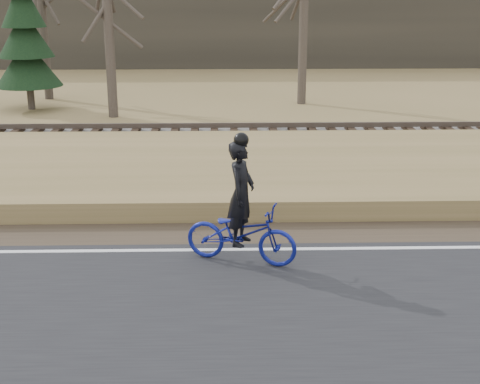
{
  "coord_description": "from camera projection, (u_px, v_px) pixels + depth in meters",
  "views": [
    {
      "loc": [
        2.09,
        -11.39,
        4.84
      ],
      "look_at": [
        2.38,
        0.5,
        1.1
      ],
      "focal_mm": 50.0,
      "sensor_mm": 36.0,
      "label": 1
    }
  ],
  "objects": [
    {
      "name": "conifer",
      "position": [
        25.0,
        35.0,
        25.83
      ],
      "size": [
        2.6,
        2.6,
        6.14
      ],
      "color": "#4C4238",
      "rests_on": "ground"
    },
    {
      "name": "embankment",
      "position": [
        138.0,
        182.0,
        16.21
      ],
      "size": [
        120.0,
        5.0,
        0.44
      ],
      "primitive_type": "cube",
      "color": "olive",
      "rests_on": "ground"
    },
    {
      "name": "edge_line",
      "position": [
        113.0,
        251.0,
        12.44
      ],
      "size": [
        120.0,
        0.12,
        0.01
      ],
      "primitive_type": "cube",
      "color": "silver",
      "rests_on": "road"
    },
    {
      "name": "railroad",
      "position": [
        153.0,
        135.0,
        19.74
      ],
      "size": [
        120.0,
        2.4,
        0.29
      ],
      "color": "black",
      "rests_on": "ballast"
    },
    {
      "name": "bare_tree_left",
      "position": [
        42.0,
        10.0,
        27.98
      ],
      "size": [
        0.36,
        0.36,
        7.48
      ],
      "primitive_type": "cylinder",
      "color": "#4C4238",
      "rests_on": "ground"
    },
    {
      "name": "ballast",
      "position": [
        154.0,
        145.0,
        19.83
      ],
      "size": [
        120.0,
        3.0,
        0.45
      ],
      "primitive_type": "cube",
      "color": "slate",
      "rests_on": "ground"
    },
    {
      "name": "bare_tree_near_left",
      "position": [
        108.0,
        25.0,
        24.17
      ],
      "size": [
        0.36,
        0.36,
        6.71
      ],
      "primitive_type": "cylinder",
      "color": "#4C4238",
      "rests_on": "ground"
    },
    {
      "name": "cyclist",
      "position": [
        241.0,
        222.0,
        11.76
      ],
      "size": [
        2.15,
        1.32,
        2.36
      ],
      "rotation": [
        0.0,
        0.0,
        1.24
      ],
      "color": "navy",
      "rests_on": "road"
    },
    {
      "name": "shoulder",
      "position": [
        121.0,
        234.0,
        13.41
      ],
      "size": [
        120.0,
        1.6,
        0.04
      ],
      "primitive_type": "cube",
      "color": "#473A2B",
      "rests_on": "ground"
    },
    {
      "name": "road",
      "position": [
        84.0,
        323.0,
        9.87
      ],
      "size": [
        120.0,
        6.0,
        0.06
      ],
      "primitive_type": "cube",
      "color": "black",
      "rests_on": "ground"
    },
    {
      "name": "ground",
      "position": [
        111.0,
        258.0,
        12.27
      ],
      "size": [
        120.0,
        120.0,
        0.0
      ],
      "primitive_type": "plane",
      "color": "olive",
      "rests_on": "ground"
    },
    {
      "name": "treeline_backdrop",
      "position": [
        188.0,
        15.0,
        39.98
      ],
      "size": [
        120.0,
        4.0,
        6.0
      ],
      "primitive_type": "cube",
      "color": "#383328",
      "rests_on": "ground"
    }
  ]
}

